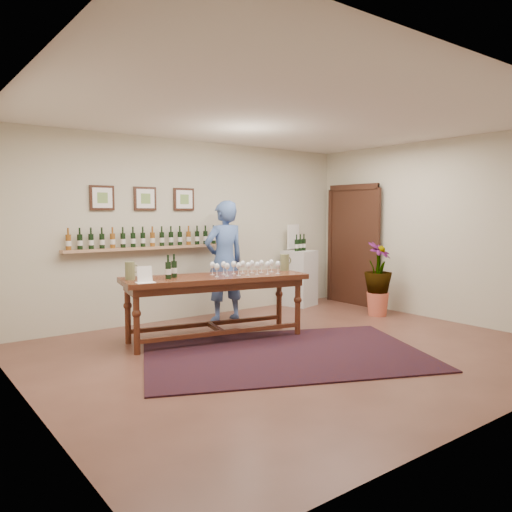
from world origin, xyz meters
TOP-DOWN VIEW (x-y plane):
  - ground at (0.00, 0.00)m, footprint 6.00×6.00m
  - room_shell at (2.11, 1.86)m, footprint 6.00×6.00m
  - rug at (-0.21, -0.04)m, footprint 3.86×3.31m
  - tasting_table at (-0.49, 1.04)m, footprint 2.50×1.24m
  - table_glasses at (-0.09, 0.92)m, footprint 1.34×0.65m
  - table_bottles at (-1.06, 1.17)m, footprint 0.28×0.17m
  - pitcher_left at (-1.54, 1.34)m, footprint 0.17×0.17m
  - pitcher_right at (0.61, 0.94)m, footprint 0.17×0.17m
  - menu_card at (-1.50, 1.00)m, footprint 0.23×0.18m
  - display_pedestal at (2.03, 2.20)m, footprint 0.61×0.61m
  - pedestal_bottles at (2.01, 2.16)m, footprint 0.32×0.16m
  - info_sign at (2.03, 2.37)m, footprint 0.35×0.11m
  - potted_plant at (2.44, 0.75)m, footprint 0.69×0.69m
  - person at (0.25, 1.95)m, footprint 0.69×0.47m

SIDE VIEW (x-z plane):
  - ground at x=0.00m, z-range 0.00..0.00m
  - rug at x=-0.21m, z-range 0.00..0.02m
  - display_pedestal at x=2.03m, z-range 0.00..0.99m
  - potted_plant at x=2.44m, z-range 0.09..1.12m
  - tasting_table at x=-0.49m, z-range 0.30..1.15m
  - person at x=0.25m, z-range 0.00..1.86m
  - table_glasses at x=-0.09m, z-range 0.85..1.03m
  - menu_card at x=-1.50m, z-range 0.85..1.05m
  - pitcher_left at x=-1.54m, z-range 0.85..1.07m
  - pitcher_right at x=0.61m, z-range 0.85..1.08m
  - table_bottles at x=-1.06m, z-range 0.85..1.14m
  - room_shell at x=2.11m, z-range -1.88..4.12m
  - pedestal_bottles at x=2.01m, z-range 0.99..1.30m
  - info_sign at x=2.03m, z-range 0.99..1.48m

